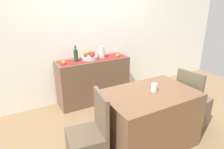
# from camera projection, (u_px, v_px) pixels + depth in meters

# --- Properties ---
(ground_plane) EXTENTS (6.40, 6.40, 0.02)m
(ground_plane) POSITION_uv_depth(u_px,v_px,m) (126.00, 123.00, 3.16)
(ground_plane) COLOR olive
(ground_plane) RESTS_ON ground
(room_wall_rear) EXTENTS (6.40, 0.06, 2.70)m
(room_wall_rear) POSITION_uv_depth(u_px,v_px,m) (92.00, 27.00, 3.65)
(room_wall_rear) COLOR white
(room_wall_rear) RESTS_ON ground
(sideboard_console) EXTENTS (1.31, 0.42, 0.82)m
(sideboard_console) POSITION_uv_depth(u_px,v_px,m) (94.00, 80.00, 3.71)
(sideboard_console) COLOR brown
(sideboard_console) RESTS_ON ground
(table_runner) EXTENTS (1.23, 0.32, 0.01)m
(table_runner) POSITION_uv_depth(u_px,v_px,m) (93.00, 59.00, 3.56)
(table_runner) COLOR maroon
(table_runner) RESTS_ON sideboard_console
(fruit_bowl) EXTENTS (0.27, 0.27, 0.06)m
(fruit_bowl) POSITION_uv_depth(u_px,v_px,m) (89.00, 58.00, 3.52)
(fruit_bowl) COLOR silver
(fruit_bowl) RESTS_ON table_runner
(apple_front) EXTENTS (0.07, 0.07, 0.07)m
(apple_front) POSITION_uv_depth(u_px,v_px,m) (90.00, 53.00, 3.55)
(apple_front) COLOR red
(apple_front) RESTS_ON fruit_bowl
(apple_upper) EXTENTS (0.07, 0.07, 0.07)m
(apple_upper) POSITION_uv_depth(u_px,v_px,m) (93.00, 54.00, 3.50)
(apple_upper) COLOR red
(apple_upper) RESTS_ON fruit_bowl
(apple_center) EXTENTS (0.07, 0.07, 0.07)m
(apple_center) POSITION_uv_depth(u_px,v_px,m) (85.00, 55.00, 3.44)
(apple_center) COLOR #A83719
(apple_center) RESTS_ON fruit_bowl
(apple_rear) EXTENTS (0.08, 0.08, 0.08)m
(apple_rear) POSITION_uv_depth(u_px,v_px,m) (87.00, 53.00, 3.57)
(apple_rear) COLOR #8EA32D
(apple_rear) RESTS_ON fruit_bowl
(apple_right) EXTENTS (0.07, 0.07, 0.07)m
(apple_right) POSITION_uv_depth(u_px,v_px,m) (92.00, 55.00, 3.43)
(apple_right) COLOR red
(apple_right) RESTS_ON fruit_bowl
(wine_bottle) EXTENTS (0.07, 0.07, 0.28)m
(wine_bottle) POSITION_uv_depth(u_px,v_px,m) (76.00, 55.00, 3.38)
(wine_bottle) COLOR #214023
(wine_bottle) RESTS_ON sideboard_console
(ceramic_vase) EXTENTS (0.09, 0.09, 0.22)m
(ceramic_vase) POSITION_uv_depth(u_px,v_px,m) (102.00, 52.00, 3.61)
(ceramic_vase) COLOR silver
(ceramic_vase) RESTS_ON sideboard_console
(orange_loose_end) EXTENTS (0.07, 0.07, 0.07)m
(orange_loose_end) POSITION_uv_depth(u_px,v_px,m) (64.00, 63.00, 3.25)
(orange_loose_end) COLOR orange
(orange_loose_end) RESTS_ON sideboard_console
(orange_loose_mid) EXTENTS (0.07, 0.07, 0.07)m
(orange_loose_mid) POSITION_uv_depth(u_px,v_px,m) (118.00, 55.00, 3.67)
(orange_loose_mid) COLOR orange
(orange_loose_mid) RESTS_ON sideboard_console
(dining_table) EXTENTS (1.16, 0.77, 0.74)m
(dining_table) POSITION_uv_depth(u_px,v_px,m) (148.00, 118.00, 2.58)
(dining_table) COLOR brown
(dining_table) RESTS_ON ground
(coffee_cup) EXTENTS (0.07, 0.07, 0.10)m
(coffee_cup) POSITION_uv_depth(u_px,v_px,m) (154.00, 87.00, 2.48)
(coffee_cup) COLOR silver
(coffee_cup) RESTS_ON dining_table
(chair_near_window) EXTENTS (0.45, 0.45, 0.90)m
(chair_near_window) POSITION_uv_depth(u_px,v_px,m) (88.00, 147.00, 2.23)
(chair_near_window) COLOR brown
(chair_near_window) RESTS_ON ground
(chair_by_corner) EXTENTS (0.46, 0.46, 0.90)m
(chair_by_corner) POSITION_uv_depth(u_px,v_px,m) (192.00, 109.00, 3.01)
(chair_by_corner) COLOR brown
(chair_by_corner) RESTS_ON ground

